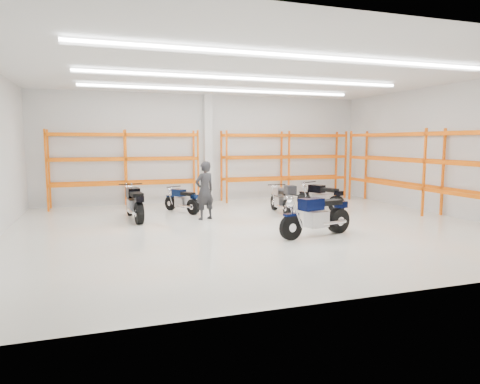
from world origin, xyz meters
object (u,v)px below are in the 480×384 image
object	(u,v)px
motorcycle_back_b	(183,201)
motorcycle_back_d	(322,198)
motorcycle_main	(319,216)
motorcycle_back_c	(283,199)
motorcycle_back_a	(135,204)
standing_man	(205,191)
structural_column	(208,149)

from	to	relation	value
motorcycle_back_b	motorcycle_back_d	distance (m)	5.10
motorcycle_back_d	motorcycle_main	bearing A→B (deg)	-120.11
motorcycle_back_b	motorcycle_back_c	xyz separation A→B (m)	(3.28, -1.41, 0.09)
motorcycle_back_c	motorcycle_back_d	xyz separation A→B (m)	(1.67, 0.22, -0.03)
motorcycle_main	motorcycle_back_a	size ratio (longest dim) A/B	1.00
motorcycle_back_c	motorcycle_main	bearing A→B (deg)	-98.09
motorcycle_back_d	standing_man	world-z (taller)	standing_man
motorcycle_main	motorcycle_back_d	xyz separation A→B (m)	(2.18, 3.76, -0.05)
motorcycle_back_c	standing_man	bearing A→B (deg)	-176.88
motorcycle_back_c	standing_man	size ratio (longest dim) A/B	1.11
motorcycle_back_a	motorcycle_back_b	bearing A→B (deg)	29.04
motorcycle_back_a	motorcycle_back_c	distance (m)	5.06
motorcycle_back_b	structural_column	distance (m)	3.48
motorcycle_back_b	structural_column	world-z (taller)	structural_column
motorcycle_back_a	structural_column	bearing A→B (deg)	46.34
motorcycle_back_a	structural_column	size ratio (longest dim) A/B	0.52
motorcycle_back_c	standing_man	xyz separation A→B (m)	(-2.84, -0.16, 0.43)
motorcycle_back_a	standing_man	size ratio (longest dim) A/B	1.22
motorcycle_main	standing_man	size ratio (longest dim) A/B	1.22
structural_column	motorcycle_main	bearing A→B (deg)	-80.82
motorcycle_back_d	structural_column	distance (m)	5.32
motorcycle_main	motorcycle_back_c	distance (m)	3.57
standing_man	structural_column	size ratio (longest dim) A/B	0.42
motorcycle_main	structural_column	distance (m)	7.75
motorcycle_main	motorcycle_back_a	xyz separation A→B (m)	(-4.54, 3.97, -0.01)
motorcycle_back_c	structural_column	xyz separation A→B (m)	(-1.71, 3.92, 1.73)
motorcycle_back_b	standing_man	size ratio (longest dim) A/B	0.90
standing_man	motorcycle_back_c	bearing A→B (deg)	161.52
motorcycle_back_b	motorcycle_back_c	size ratio (longest dim) A/B	0.81
motorcycle_main	motorcycle_back_a	bearing A→B (deg)	138.84
motorcycle_main	motorcycle_back_d	size ratio (longest dim) A/B	1.16
motorcycle_main	motorcycle_back_b	size ratio (longest dim) A/B	1.36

